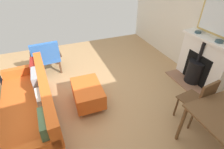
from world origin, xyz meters
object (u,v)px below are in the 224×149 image
Objects in this scene: sofa at (33,106)px; mantel_bowl_far at (219,41)px; armchair_accent at (46,56)px; fireplace at (200,64)px; dining_chair_near_fireplace at (199,99)px; mantel_bowl_near at (198,32)px; ottoman at (88,93)px.

mantel_bowl_far is at bearing 174.82° from sofa.
fireplace is at bearing 152.57° from armchair_accent.
dining_chair_near_fireplace is at bearing 130.86° from armchair_accent.
mantel_bowl_near is 0.15× the size of dining_chair_near_fireplace.
mantel_bowl_near is 0.15× the size of armchair_accent.
mantel_bowl_near is at bearing 157.67° from armchair_accent.
armchair_accent is at bearing -65.80° from ottoman.
fireplace reaches higher than dining_chair_near_fireplace.
dining_chair_near_fireplace is (0.97, 0.70, -0.55)m from mantel_bowl_far.
sofa is at bearing 77.76° from armchair_accent.
dining_chair_near_fireplace is (-2.50, 1.01, 0.16)m from sofa.
mantel_bowl_far is at bearing -144.22° from dining_chair_near_fireplace.
mantel_bowl_far reaches higher than sofa.
mantel_bowl_far is at bearing 170.50° from ottoman.
ottoman is at bearing -35.88° from dining_chair_near_fireplace.
sofa is (3.47, -0.31, -0.72)m from mantel_bowl_far.
ottoman is (2.52, -0.42, -0.83)m from mantel_bowl_far.
ottoman is at bearing -173.62° from sofa.
mantel_bowl_far is 2.68m from ottoman.
fireplace is at bearing -136.25° from dining_chair_near_fireplace.
dining_chair_near_fireplace reaches higher than sofa.
fireplace is 0.69m from mantel_bowl_near.
mantel_bowl_far is (0.00, 0.53, 0.00)m from mantel_bowl_near.
sofa is (3.47, 0.21, -0.72)m from mantel_bowl_near.
mantel_bowl_near is 0.06× the size of sofa.
fireplace is 3.51m from armchair_accent.
sofa is 0.97m from ottoman.
armchair_accent is (3.15, -1.82, -0.60)m from mantel_bowl_far.
dining_chair_near_fireplace reaches higher than armchair_accent.
mantel_bowl_far is at bearing 90.00° from mantel_bowl_near.
ottoman is (2.49, -0.22, -0.22)m from fireplace.
mantel_bowl_far is 0.19× the size of ottoman.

